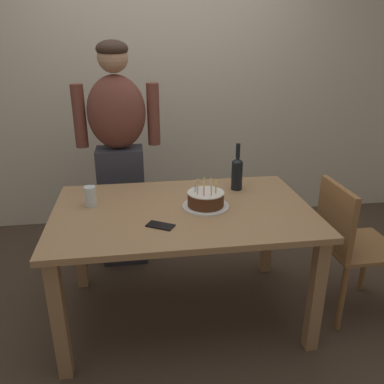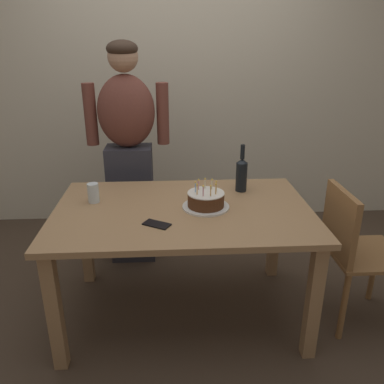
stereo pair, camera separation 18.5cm
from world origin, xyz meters
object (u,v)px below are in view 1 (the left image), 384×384
Objects in this scene: wine_bottle at (237,172)px; person_man_bearded at (119,154)px; dining_chair at (347,239)px; birthday_cake at (206,200)px; cell_phone at (160,226)px; water_glass_near at (90,196)px.

person_man_bearded is (-0.76, 0.48, 0.02)m from wine_bottle.
wine_bottle reaches higher than dining_chair.
birthday_cake reaches higher than cell_phone.
wine_bottle is 0.90m from person_man_bearded.
birthday_cake is 1.91× the size of cell_phone.
wine_bottle is at bearing 45.68° from birthday_cake.
birthday_cake is at bearing 124.61° from person_man_bearded.
water_glass_near is 1.58m from dining_chair.
cell_phone is (-0.54, -0.48, -0.11)m from wine_bottle.
birthday_cake is 0.36m from cell_phone.
water_glass_near is at bearing -171.56° from wine_bottle.
dining_chair is at bearing -8.79° from water_glass_near.
wine_bottle reaches higher than cell_phone.
wine_bottle is 0.19× the size of person_man_bearded.
birthday_cake reaches higher than dining_chair.
birthday_cake is 0.32× the size of dining_chair.
dining_chair is at bearing 35.60° from cell_phone.
birthday_cake is 0.68m from water_glass_near.
person_man_bearded is at bearing 124.61° from birthday_cake.
water_glass_near is at bearing 75.41° from person_man_bearded.
birthday_cake is at bearing -134.32° from wine_bottle.
water_glass_near is 0.07× the size of person_man_bearded.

